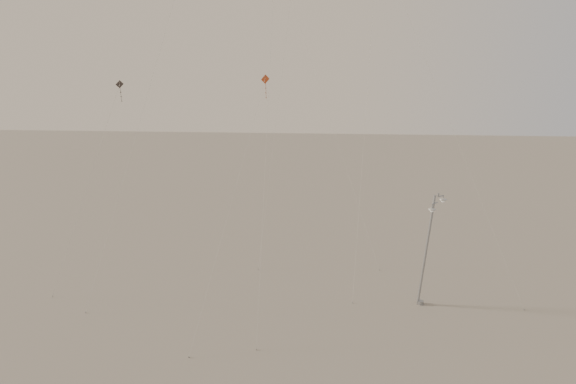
{
  "coord_description": "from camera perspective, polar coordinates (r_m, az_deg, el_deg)",
  "views": [
    {
      "loc": [
        0.64,
        -25.0,
        19.06
      ],
      "look_at": [
        -1.26,
        5.0,
        9.44
      ],
      "focal_mm": 28.0,
      "sensor_mm": 36.0,
      "label": 1
    }
  ],
  "objects": [
    {
      "name": "street_lamp",
      "position": [
        35.42,
        17.34,
        -6.73
      ],
      "size": [
        1.48,
        1.15,
        9.13
      ],
      "color": "#97999F",
      "rests_on": "ground"
    },
    {
      "name": "ground",
      "position": [
        31.44,
        1.81,
        -19.58
      ],
      "size": [
        160.0,
        160.0,
        0.0
      ],
      "primitive_type": "plane",
      "color": "gray",
      "rests_on": "ground"
    },
    {
      "name": "kite_3",
      "position": [
        33.55,
        -4.83,
        7.16
      ],
      "size": [
        4.34,
        11.55,
        17.19
      ],
      "rotation": [
        0.0,
        0.0,
        -0.12
      ],
      "color": "maroon",
      "rests_on": "ground"
    },
    {
      "name": "kite_6",
      "position": [
        34.98,
        -22.93,
        4.68
      ],
      "size": [
        7.86,
        0.3,
        17.02
      ],
      "rotation": [
        0.0,
        0.0,
        0.33
      ],
      "color": "#342D2B",
      "rests_on": "ground"
    },
    {
      "name": "kite_4",
      "position": [
        34.13,
        15.99,
        18.22
      ],
      "size": [
        12.38,
        3.65,
        26.18
      ],
      "rotation": [
        0.0,
        0.0,
        2.09
      ],
      "color": "#342D2B",
      "rests_on": "ground"
    },
    {
      "name": "kite_1",
      "position": [
        33.81,
        -2.28,
        15.96
      ],
      "size": [
        0.56,
        12.21,
        25.02
      ],
      "rotation": [
        0.0,
        0.0,
        -0.93
      ],
      "color": "#342D2B",
      "rests_on": "ground"
    }
  ]
}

